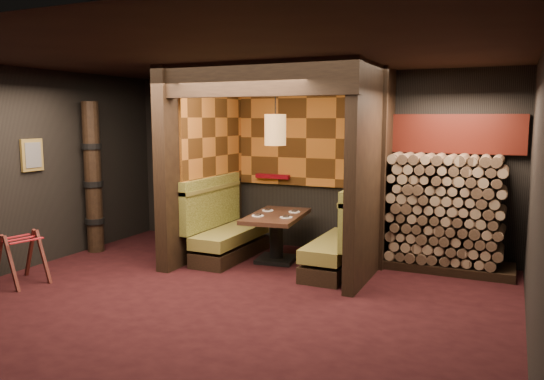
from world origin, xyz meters
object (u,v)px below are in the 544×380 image
at_px(pendant_lamp, 275,130).
at_px(firewood_stack, 451,213).
at_px(booth_bench_right, 343,244).
at_px(dining_table, 277,230).
at_px(totem_column, 93,179).
at_px(luggage_rack, 21,256).
at_px(booth_bench_left, 225,232).

height_order(pendant_lamp, firewood_stack, pendant_lamp).
xyz_separation_m(booth_bench_right, pendant_lamp, (-1.07, 0.06, 1.57)).
distance_m(booth_bench_right, dining_table, 1.07).
relative_size(dining_table, totem_column, 0.60).
bearing_deg(firewood_stack, dining_table, -166.24).
bearing_deg(dining_table, booth_bench_right, -5.77).
height_order(pendant_lamp, luggage_rack, pendant_lamp).
distance_m(booth_bench_right, pendant_lamp, 1.90).
relative_size(dining_table, pendant_lamp, 1.31).
bearing_deg(luggage_rack, pendant_lamp, 41.66).
height_order(booth_bench_right, dining_table, booth_bench_right).
bearing_deg(booth_bench_right, dining_table, 174.23).
xyz_separation_m(pendant_lamp, luggage_rack, (-2.59, -2.31, -1.61)).
bearing_deg(booth_bench_left, firewood_stack, 12.17).
bearing_deg(luggage_rack, totem_column, 100.78).
xyz_separation_m(dining_table, luggage_rack, (-2.59, -2.36, -0.13)).
bearing_deg(pendant_lamp, dining_table, 90.00).
bearing_deg(firewood_stack, totem_column, -166.81).
distance_m(dining_table, luggage_rack, 3.51).
relative_size(pendant_lamp, totem_column, 0.46).
relative_size(booth_bench_left, totem_column, 0.67).
distance_m(booth_bench_left, pendant_lamp, 1.78).
bearing_deg(luggage_rack, booth_bench_right, 31.58).
height_order(booth_bench_left, totem_column, totem_column).
distance_m(pendant_lamp, luggage_rack, 3.83).
bearing_deg(booth_bench_right, luggage_rack, -148.42).
relative_size(dining_table, luggage_rack, 1.94).
xyz_separation_m(luggage_rack, firewood_stack, (5.01, 2.95, 0.46)).
distance_m(booth_bench_left, luggage_rack, 2.86).
height_order(booth_bench_left, pendant_lamp, pendant_lamp).
xyz_separation_m(pendant_lamp, firewood_stack, (2.42, 0.64, -1.16)).
xyz_separation_m(booth_bench_right, dining_table, (-1.07, 0.11, 0.09)).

